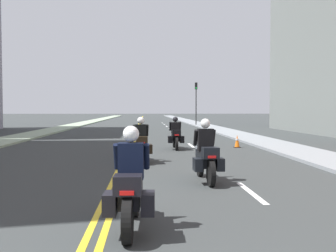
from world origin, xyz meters
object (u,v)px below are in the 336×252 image
Objects in this scene: motorcycle_3 at (175,136)px; traffic_cone_0 at (237,141)px; motorcycle_1 at (206,157)px; motorcycle_0 at (131,189)px; traffic_light_far at (196,96)px; motorcycle_2 at (141,144)px.

traffic_cone_0 is (3.17, 0.63, -0.33)m from motorcycle_3.
motorcycle_1 is 9.81m from traffic_cone_0.
traffic_light_far reaches higher than motorcycle_0.
motorcycle_0 reaches higher than motorcycle_2.
traffic_cone_0 is at bearing 69.70° from motorcycle_1.
traffic_light_far reaches higher than motorcycle_2.
motorcycle_3 is (1.62, 4.69, -0.01)m from motorcycle_2.
motorcycle_0 is at bearing -109.88° from traffic_cone_0.
motorcycle_0 is 4.50m from motorcycle_1.
traffic_light_far reaches higher than traffic_cone_0.
motorcycle_0 is 0.97× the size of motorcycle_1.
motorcycle_3 is (1.69, 12.81, -0.01)m from motorcycle_0.
motorcycle_1 reaches higher than motorcycle_0.
motorcycle_1 is 0.44× the size of traffic_light_far.
motorcycle_2 is at bearing -100.82° from traffic_light_far.
motorcycle_2 is at bearing 91.61° from motorcycle_0.
motorcycle_3 is at bearing -168.82° from traffic_cone_0.
motorcycle_2 is at bearing -108.91° from motorcycle_3.
motorcycle_1 is 4.38m from motorcycle_2.
motorcycle_2 is 7.16m from traffic_cone_0.
traffic_light_far is at bearing 87.03° from traffic_cone_0.
traffic_cone_0 is 27.33m from traffic_light_far.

